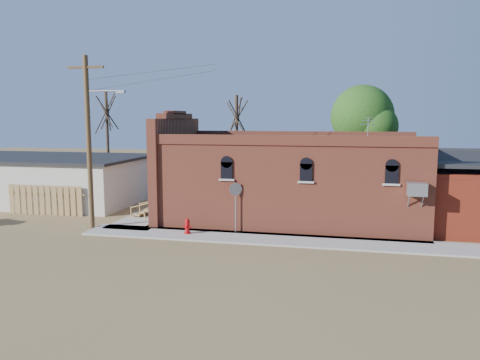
% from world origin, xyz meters
% --- Properties ---
extents(ground, '(120.00, 120.00, 0.00)m').
position_xyz_m(ground, '(0.00, 0.00, 0.00)').
color(ground, brown).
rests_on(ground, ground).
extents(sidewalk_south, '(19.00, 2.20, 0.08)m').
position_xyz_m(sidewalk_south, '(1.50, 0.90, 0.04)').
color(sidewalk_south, '#9E9991').
rests_on(sidewalk_south, ground).
extents(sidewalk_west, '(2.60, 10.00, 0.08)m').
position_xyz_m(sidewalk_west, '(-6.30, 6.00, 0.04)').
color(sidewalk_west, '#9E9991').
rests_on(sidewalk_west, ground).
extents(brick_bar, '(16.40, 7.97, 6.30)m').
position_xyz_m(brick_bar, '(1.64, 5.49, 2.34)').
color(brick_bar, '#A64932').
rests_on(brick_bar, ground).
extents(red_shed, '(5.40, 6.40, 4.30)m').
position_xyz_m(red_shed, '(11.50, 5.50, 2.27)').
color(red_shed, '#632211').
rests_on(red_shed, ground).
extents(storage_building, '(20.40, 8.40, 3.17)m').
position_xyz_m(storage_building, '(-19.00, 8.00, 1.60)').
color(storage_building, beige).
rests_on(storage_building, ground).
extents(wood_fence, '(5.20, 0.10, 1.80)m').
position_xyz_m(wood_fence, '(-12.80, 3.80, 0.90)').
color(wood_fence, olive).
rests_on(wood_fence, ground).
extents(utility_pole, '(3.12, 0.26, 9.00)m').
position_xyz_m(utility_pole, '(-8.14, 1.20, 4.77)').
color(utility_pole, '#46331C').
rests_on(utility_pole, ground).
extents(tree_bare_near, '(2.80, 2.80, 7.65)m').
position_xyz_m(tree_bare_near, '(-3.00, 13.00, 5.96)').
color(tree_bare_near, '#473728').
rests_on(tree_bare_near, ground).
extents(tree_bare_far, '(2.80, 2.80, 8.16)m').
position_xyz_m(tree_bare_far, '(-14.00, 14.00, 6.36)').
color(tree_bare_far, '#473728').
rests_on(tree_bare_far, ground).
extents(tree_leafy, '(4.40, 4.40, 8.15)m').
position_xyz_m(tree_leafy, '(6.00, 13.50, 5.93)').
color(tree_leafy, '#473728').
rests_on(tree_leafy, ground).
extents(fire_hydrant, '(0.44, 0.43, 0.76)m').
position_xyz_m(fire_hydrant, '(-2.79, 0.93, 0.46)').
color(fire_hydrant, '#B40A0C').
rests_on(fire_hydrant, sidewalk_south).
extents(stop_sign, '(0.61, 0.42, 2.55)m').
position_xyz_m(stop_sign, '(-0.50, 1.80, 2.04)').
color(stop_sign, '#939298').
rests_on(stop_sign, sidewalk_south).
extents(trash_barrel, '(0.63, 0.63, 0.88)m').
position_xyz_m(trash_barrel, '(-5.30, 6.37, 0.52)').
color(trash_barrel, navy).
rests_on(trash_barrel, sidewalk_west).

